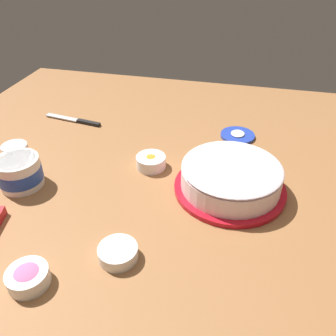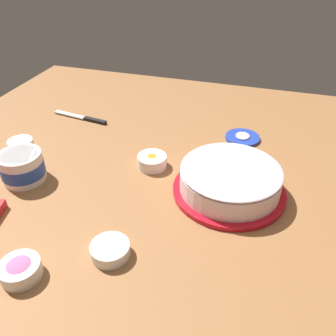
{
  "view_description": "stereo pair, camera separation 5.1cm",
  "coord_description": "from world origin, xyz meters",
  "px_view_note": "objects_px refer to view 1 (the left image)",
  "views": [
    {
      "loc": [
        -0.81,
        -0.29,
        0.62
      ],
      "look_at": [
        -0.01,
        -0.1,
        0.04
      ],
      "focal_mm": 37.07,
      "sensor_mm": 36.0,
      "label": 1
    },
    {
      "loc": [
        -0.8,
        -0.34,
        0.62
      ],
      "look_at": [
        -0.01,
        -0.1,
        0.04
      ],
      "focal_mm": 37.07,
      "sensor_mm": 36.0,
      "label": 2
    }
  ],
  "objects_px": {
    "sprinkle_bowl_pink": "(28,277)",
    "sprinkle_bowl_yellow": "(118,253)",
    "frosting_tub": "(19,172)",
    "spreading_knife": "(78,121)",
    "sprinkle_bowl_blue": "(15,150)",
    "frosted_cake": "(231,178)",
    "frosting_tub_lid": "(238,135)",
    "sprinkle_bowl_orange": "(151,161)"
  },
  "relations": [
    {
      "from": "frosted_cake",
      "to": "frosting_tub_lid",
      "type": "relative_size",
      "value": 2.62
    },
    {
      "from": "frosting_tub",
      "to": "frosting_tub_lid",
      "type": "bearing_deg",
      "value": -54.38
    },
    {
      "from": "frosted_cake",
      "to": "frosting_tub",
      "type": "height_order",
      "value": "frosted_cake"
    },
    {
      "from": "sprinkle_bowl_pink",
      "to": "sprinkle_bowl_blue",
      "type": "xyz_separation_m",
      "value": [
        0.43,
        0.31,
        0.0
      ]
    },
    {
      "from": "sprinkle_bowl_pink",
      "to": "frosted_cake",
      "type": "bearing_deg",
      "value": -42.88
    },
    {
      "from": "frosting_tub_lid",
      "to": "sprinkle_bowl_blue",
      "type": "bearing_deg",
      "value": 112.98
    },
    {
      "from": "spreading_knife",
      "to": "sprinkle_bowl_pink",
      "type": "height_order",
      "value": "sprinkle_bowl_pink"
    },
    {
      "from": "spreading_knife",
      "to": "frosting_tub",
      "type": "bearing_deg",
      "value": -178.0
    },
    {
      "from": "frosting_tub",
      "to": "sprinkle_bowl_orange",
      "type": "distance_m",
      "value": 0.38
    },
    {
      "from": "frosted_cake",
      "to": "sprinkle_bowl_pink",
      "type": "relative_size",
      "value": 3.56
    },
    {
      "from": "frosted_cake",
      "to": "sprinkle_bowl_yellow",
      "type": "bearing_deg",
      "value": 143.67
    },
    {
      "from": "frosting_tub",
      "to": "sprinkle_bowl_pink",
      "type": "xyz_separation_m",
      "value": [
        -0.3,
        -0.2,
        -0.02
      ]
    },
    {
      "from": "sprinkle_bowl_pink",
      "to": "sprinkle_bowl_orange",
      "type": "bearing_deg",
      "value": -15.98
    },
    {
      "from": "frosted_cake",
      "to": "frosting_tub_lid",
      "type": "distance_m",
      "value": 0.31
    },
    {
      "from": "sprinkle_bowl_pink",
      "to": "frosting_tub",
      "type": "bearing_deg",
      "value": 34.34
    },
    {
      "from": "frosting_tub",
      "to": "sprinkle_bowl_yellow",
      "type": "xyz_separation_m",
      "value": [
        -0.19,
        -0.36,
        -0.03
      ]
    },
    {
      "from": "sprinkle_bowl_blue",
      "to": "sprinkle_bowl_yellow",
      "type": "xyz_separation_m",
      "value": [
        -0.32,
        -0.46,
        -0.01
      ]
    },
    {
      "from": "sprinkle_bowl_yellow",
      "to": "sprinkle_bowl_orange",
      "type": "bearing_deg",
      "value": 3.77
    },
    {
      "from": "frosted_cake",
      "to": "frosting_tub_lid",
      "type": "xyz_separation_m",
      "value": [
        0.31,
        -0.0,
        -0.04
      ]
    },
    {
      "from": "sprinkle_bowl_orange",
      "to": "sprinkle_bowl_blue",
      "type": "relative_size",
      "value": 1.12
    },
    {
      "from": "sprinkle_bowl_pink",
      "to": "sprinkle_bowl_blue",
      "type": "height_order",
      "value": "sprinkle_bowl_blue"
    },
    {
      "from": "sprinkle_bowl_pink",
      "to": "frosting_tub_lid",
      "type": "bearing_deg",
      "value": -28.02
    },
    {
      "from": "sprinkle_bowl_pink",
      "to": "sprinkle_bowl_yellow",
      "type": "distance_m",
      "value": 0.19
    },
    {
      "from": "sprinkle_bowl_orange",
      "to": "sprinkle_bowl_yellow",
      "type": "relative_size",
      "value": 1.01
    },
    {
      "from": "frosting_tub_lid",
      "to": "sprinkle_bowl_blue",
      "type": "xyz_separation_m",
      "value": [
        -0.29,
        0.69,
        0.02
      ]
    },
    {
      "from": "spreading_knife",
      "to": "sprinkle_bowl_yellow",
      "type": "height_order",
      "value": "sprinkle_bowl_yellow"
    },
    {
      "from": "frosting_tub_lid",
      "to": "sprinkle_bowl_yellow",
      "type": "height_order",
      "value": "sprinkle_bowl_yellow"
    },
    {
      "from": "sprinkle_bowl_orange",
      "to": "frosting_tub_lid",
      "type": "bearing_deg",
      "value": -44.78
    },
    {
      "from": "frosting_tub",
      "to": "spreading_knife",
      "type": "relative_size",
      "value": 0.53
    },
    {
      "from": "spreading_knife",
      "to": "sprinkle_bowl_blue",
      "type": "relative_size",
      "value": 2.93
    },
    {
      "from": "sprinkle_bowl_orange",
      "to": "sprinkle_bowl_pink",
      "type": "height_order",
      "value": "same"
    },
    {
      "from": "frosting_tub_lid",
      "to": "sprinkle_bowl_pink",
      "type": "xyz_separation_m",
      "value": [
        -0.72,
        0.38,
        0.01
      ]
    },
    {
      "from": "spreading_knife",
      "to": "sprinkle_bowl_blue",
      "type": "height_order",
      "value": "sprinkle_bowl_blue"
    },
    {
      "from": "frosted_cake",
      "to": "frosting_tub",
      "type": "xyz_separation_m",
      "value": [
        -0.11,
        0.58,
        0.0
      ]
    },
    {
      "from": "spreading_knife",
      "to": "sprinkle_bowl_orange",
      "type": "relative_size",
      "value": 2.61
    },
    {
      "from": "frosting_tub",
      "to": "sprinkle_bowl_blue",
      "type": "relative_size",
      "value": 1.55
    },
    {
      "from": "spreading_knife",
      "to": "sprinkle_bowl_blue",
      "type": "distance_m",
      "value": 0.28
    },
    {
      "from": "frosting_tub_lid",
      "to": "spreading_knife",
      "type": "relative_size",
      "value": 0.51
    },
    {
      "from": "frosting_tub",
      "to": "sprinkle_bowl_blue",
      "type": "bearing_deg",
      "value": 38.66
    },
    {
      "from": "spreading_knife",
      "to": "sprinkle_bowl_orange",
      "type": "height_order",
      "value": "sprinkle_bowl_orange"
    },
    {
      "from": "spreading_knife",
      "to": "frosted_cake",
      "type": "bearing_deg",
      "value": -115.24
    },
    {
      "from": "sprinkle_bowl_orange",
      "to": "sprinkle_bowl_pink",
      "type": "distance_m",
      "value": 0.49
    }
  ]
}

